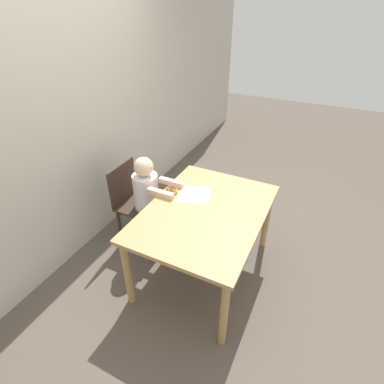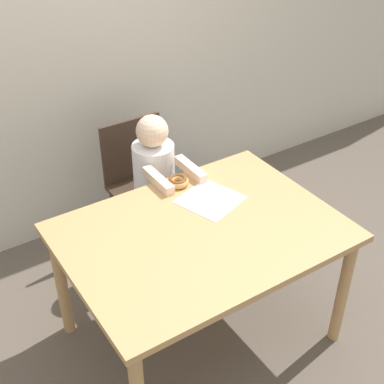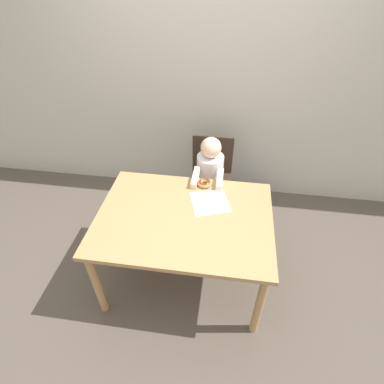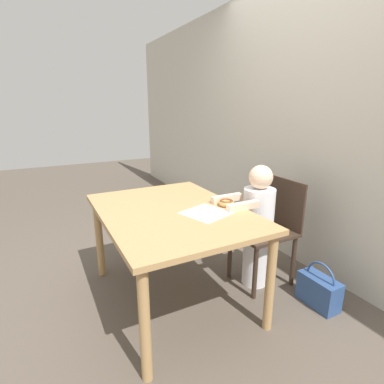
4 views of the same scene
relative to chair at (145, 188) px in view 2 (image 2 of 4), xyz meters
The scene contains 8 objects.
ground_plane 0.93m from the chair, 98.98° to the right, with size 12.00×12.00×0.00m, color brown.
wall_back 0.95m from the chair, 104.33° to the left, with size 8.00×0.05×2.50m.
dining_table 0.83m from the chair, 98.98° to the right, with size 1.30×0.95×0.72m.
chair is the anchor object (origin of this frame).
child_figure 0.14m from the chair, 90.00° to the right, with size 0.26×0.48×0.99m.
donut 0.50m from the chair, 92.57° to the right, with size 0.12×0.12×0.05m.
napkin 0.68m from the chair, 85.70° to the right, with size 0.35×0.35×0.00m.
handbag 0.57m from the chair, 13.90° to the left, with size 0.30×0.15×0.34m.
Camera 2 is at (-1.12, -1.63, 2.28)m, focal length 50.00 mm.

